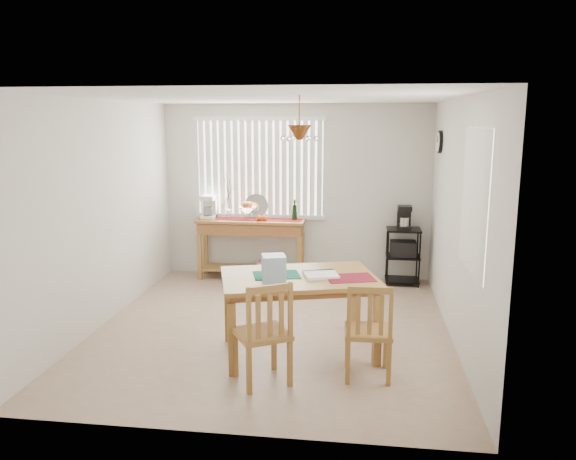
# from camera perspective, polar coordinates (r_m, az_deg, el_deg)

# --- Properties ---
(ground) EXTENTS (4.00, 4.50, 0.01)m
(ground) POSITION_cam_1_polar(r_m,az_deg,el_deg) (6.60, -1.51, -9.94)
(ground) COLOR tan
(room_shell) EXTENTS (4.20, 4.70, 2.70)m
(room_shell) POSITION_cam_1_polar(r_m,az_deg,el_deg) (6.20, -1.54, 4.88)
(room_shell) COLOR silver
(room_shell) RESTS_ON ground
(sideboard) EXTENTS (1.61, 0.45, 0.90)m
(sideboard) POSITION_cam_1_polar(r_m,az_deg,el_deg) (8.41, -3.72, -0.44)
(sideboard) COLOR #A17336
(sideboard) RESTS_ON ground
(sideboard_items) EXTENTS (1.53, 0.38, 0.69)m
(sideboard_items) POSITION_cam_1_polar(r_m,az_deg,el_deg) (8.42, -5.55, 2.10)
(sideboard_items) COLOR maroon
(sideboard_items) RESTS_ON sideboard
(wire_cart) EXTENTS (0.48, 0.39, 0.82)m
(wire_cart) POSITION_cam_1_polar(r_m,az_deg,el_deg) (8.31, 11.59, -2.08)
(wire_cart) COLOR black
(wire_cart) RESTS_ON ground
(cart_items) EXTENTS (0.19, 0.23, 0.34)m
(cart_items) POSITION_cam_1_polar(r_m,az_deg,el_deg) (8.23, 11.72, 1.21)
(cart_items) COLOR black
(cart_items) RESTS_ON wire_cart
(dining_table) EXTENTS (1.75, 1.37, 0.82)m
(dining_table) POSITION_cam_1_polar(r_m,az_deg,el_deg) (5.70, 1.09, -5.58)
(dining_table) COLOR #A17336
(dining_table) RESTS_ON ground
(table_items) EXTENTS (1.28, 0.58, 0.26)m
(table_items) POSITION_cam_1_polar(r_m,az_deg,el_deg) (5.50, -0.21, -4.12)
(table_items) COLOR #136F52
(table_items) RESTS_ON dining_table
(chair_left) EXTENTS (0.62, 0.62, 0.98)m
(chair_left) POSITION_cam_1_polar(r_m,az_deg,el_deg) (5.13, -2.50, -10.48)
(chair_left) COLOR #A17336
(chair_left) RESTS_ON ground
(chair_right) EXTENTS (0.45, 0.45, 0.93)m
(chair_right) POSITION_cam_1_polar(r_m,az_deg,el_deg) (5.29, 8.15, -10.17)
(chair_right) COLOR #A17336
(chair_right) RESTS_ON ground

